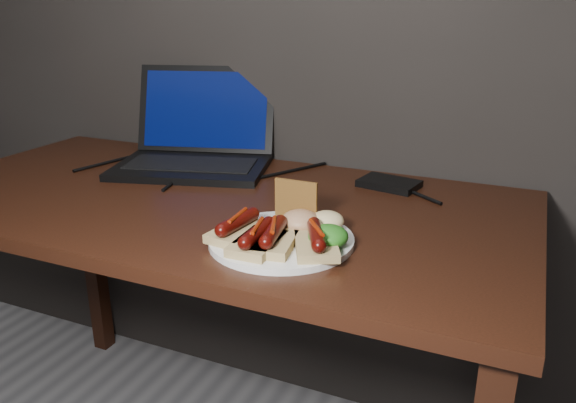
% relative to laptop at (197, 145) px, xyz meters
% --- Properties ---
extents(desk, '(1.40, 0.70, 0.75)m').
position_rel_laptop_xyz_m(desk, '(0.16, -0.22, -0.14)').
color(desk, '#32160C').
rests_on(desk, ground).
extents(laptop, '(0.46, 0.43, 0.25)m').
position_rel_laptop_xyz_m(laptop, '(0.00, 0.00, 0.00)').
color(laptop, black).
rests_on(laptop, desk).
extents(hard_drive, '(0.15, 0.11, 0.02)m').
position_rel_laptop_xyz_m(hard_drive, '(0.52, 0.02, -0.05)').
color(hard_drive, black).
rests_on(hard_drive, desk).
extents(desk_cables, '(0.91, 0.37, 0.01)m').
position_rel_laptop_xyz_m(desk_cables, '(0.14, -0.05, -0.05)').
color(desk_cables, black).
rests_on(desk_cables, desk).
extents(plate, '(0.34, 0.34, 0.01)m').
position_rel_laptop_xyz_m(plate, '(0.42, -0.38, -0.05)').
color(plate, silver).
rests_on(plate, desk).
extents(bread_sausage_left, '(0.08, 0.12, 0.04)m').
position_rel_laptop_xyz_m(bread_sausage_left, '(0.35, -0.41, -0.03)').
color(bread_sausage_left, tan).
rests_on(bread_sausage_left, plate).
extents(bread_sausage_center, '(0.09, 0.13, 0.04)m').
position_rel_laptop_xyz_m(bread_sausage_center, '(0.43, -0.43, -0.03)').
color(bread_sausage_center, tan).
rests_on(bread_sausage_center, plate).
extents(bread_sausage_right, '(0.11, 0.13, 0.04)m').
position_rel_laptop_xyz_m(bread_sausage_right, '(0.50, -0.41, -0.03)').
color(bread_sausage_right, tan).
rests_on(bread_sausage_right, plate).
extents(bread_sausage_extra, '(0.07, 0.12, 0.04)m').
position_rel_laptop_xyz_m(bread_sausage_extra, '(0.40, -0.44, -0.03)').
color(bread_sausage_extra, tan).
rests_on(bread_sausage_extra, plate).
extents(crispbread, '(0.08, 0.01, 0.08)m').
position_rel_laptop_xyz_m(crispbread, '(0.42, -0.31, 0.00)').
color(crispbread, olive).
rests_on(crispbread, plate).
extents(salad_greens, '(0.07, 0.07, 0.04)m').
position_rel_laptop_xyz_m(salad_greens, '(0.51, -0.39, -0.02)').
color(salad_greens, '#115110').
rests_on(salad_greens, plate).
extents(salsa_mound, '(0.07, 0.07, 0.04)m').
position_rel_laptop_xyz_m(salsa_mound, '(0.44, -0.34, -0.02)').
color(salsa_mound, maroon).
rests_on(salsa_mound, plate).
extents(coleslaw_mound, '(0.06, 0.06, 0.04)m').
position_rel_laptop_xyz_m(coleslaw_mound, '(0.48, -0.32, -0.02)').
color(coleslaw_mound, beige).
rests_on(coleslaw_mound, plate).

